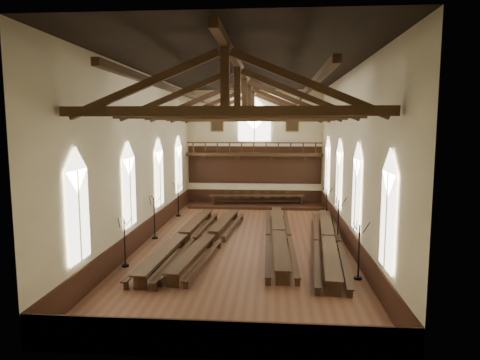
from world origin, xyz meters
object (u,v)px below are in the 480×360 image
object	(u,v)px
candelabrum_right_near	(358,262)
candelabrum_right_mid	(338,229)
candelabrum_left_near	(125,252)
refectory_row_c	(279,233)
high_table	(257,197)
candelabrum_left_far	(178,206)
refectory_row_a	(183,236)
refectory_row_d	(329,239)
dais	(257,205)
refectory_row_b	(212,236)
candelabrum_left_mid	(155,226)
candelabrum_right_far	(326,211)

from	to	relation	value
candelabrum_right_near	candelabrum_right_mid	size ratio (longest dim) A/B	0.98
candelabrum_left_near	candelabrum_right_mid	distance (m)	12.30
candelabrum_left_near	candelabrum_right_mid	size ratio (longest dim) A/B	0.92
refectory_row_c	candelabrum_right_mid	xyz separation A→B (m)	(3.52, 0.31, 0.27)
high_table	candelabrum_left_far	xyz separation A→B (m)	(-5.85, -4.49, -0.05)
refectory_row_a	candelabrum_left_near	size ratio (longest dim) A/B	5.75
candelabrum_left_near	refectory_row_d	bearing A→B (deg)	20.89
refectory_row_d	dais	xyz separation A→B (m)	(-4.54, 12.40, -0.46)
refectory_row_b	dais	xyz separation A→B (m)	(2.15, 12.18, -0.42)
candelabrum_left_far	candelabrum_right_near	distance (m)	16.91
refectory_row_b	candelabrum_left_mid	bearing A→B (deg)	163.46
candelabrum_left_mid	candelabrum_left_far	size ratio (longest dim) A/B	1.01
refectory_row_d	candelabrum_left_far	distance (m)	13.06
refectory_row_b	candelabrum_right_near	distance (m)	8.97
refectory_row_a	candelabrum_right_mid	bearing A→B (deg)	8.69
candelabrum_left_near	candelabrum_right_mid	bearing A→B (deg)	25.53
refectory_row_c	candelabrum_right_mid	bearing A→B (deg)	4.99
candelabrum_right_near	refectory_row_a	bearing A→B (deg)	152.06
refectory_row_c	dais	size ratio (longest dim) A/B	1.28
candelabrum_right_mid	dais	bearing A→B (deg)	115.40
candelabrum_left_mid	candelabrum_right_near	world-z (taller)	candelabrum_left_mid
dais	candelabrum_left_far	distance (m)	7.40
refectory_row_d	candelabrum_left_near	xyz separation A→B (m)	(-10.38, -3.96, 0.20)
candelabrum_left_near	candelabrum_right_near	distance (m)	11.13
refectory_row_b	candelabrum_left_near	bearing A→B (deg)	-131.45
refectory_row_b	candelabrum_right_mid	xyz separation A→B (m)	(7.40, 1.12, 0.30)
refectory_row_d	candelabrum_right_near	xyz separation A→B (m)	(0.72, -4.84, 0.24)
refectory_row_b	high_table	distance (m)	12.37
refectory_row_c	candelabrum_right_far	xyz separation A→B (m)	(3.52, 5.89, 0.20)
refectory_row_a	candelabrum_left_far	world-z (taller)	candelabrum_left_far
high_table	refectory_row_a	bearing A→B (deg)	-106.91
refectory_row_d	refectory_row_b	bearing A→B (deg)	178.08
refectory_row_b	high_table	xyz separation A→B (m)	(2.15, 12.18, 0.33)
refectory_row_c	refectory_row_d	distance (m)	2.98
candelabrum_left_far	candelabrum_left_mid	bearing A→B (deg)	-90.00
dais	candelabrum_right_mid	world-z (taller)	candelabrum_right_mid
high_table	candelabrum_right_mid	bearing A→B (deg)	-64.60
refectory_row_c	candelabrum_right_far	bearing A→B (deg)	59.14
refectory_row_c	candelabrum_left_near	xyz separation A→B (m)	(-7.58, -4.99, 0.20)
refectory_row_c	refectory_row_a	bearing A→B (deg)	-168.99
refectory_row_d	candelabrum_right_far	size ratio (longest dim) A/B	5.90
candelabrum_right_far	candelabrum_right_near	bearing A→B (deg)	-90.00
refectory_row_a	high_table	xyz separation A→B (m)	(3.78, 12.44, 0.31)
refectory_row_d	candelabrum_right_mid	size ratio (longest dim) A/B	5.41
dais	candelabrum_left_mid	distance (m)	12.55
refectory_row_a	dais	bearing A→B (deg)	73.09
refectory_row_b	dais	bearing A→B (deg)	79.99
dais	high_table	xyz separation A→B (m)	(0.00, 0.00, 0.75)
refectory_row_b	candelabrum_left_far	xyz separation A→B (m)	(-3.70, 7.69, 0.28)
refectory_row_b	refectory_row_c	distance (m)	3.97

